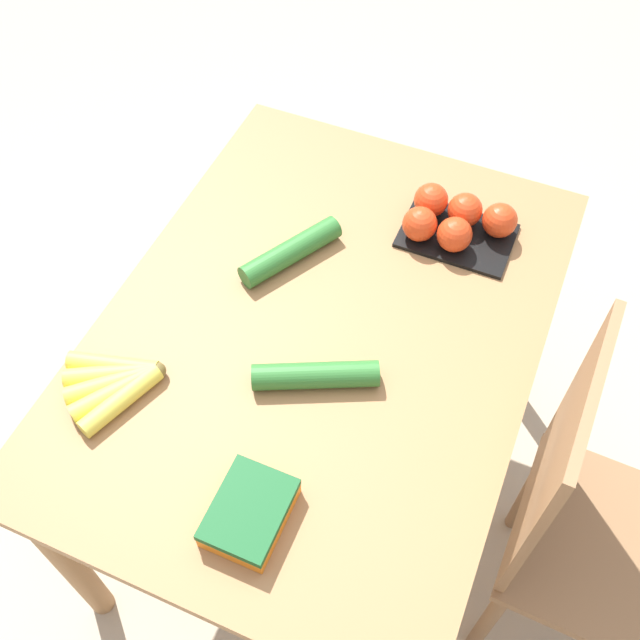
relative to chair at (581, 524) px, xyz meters
The scene contains 8 objects.
ground_plane 0.84m from the chair, 98.43° to the right, with size 12.00×12.00×0.00m, color #B7A88E.
dining_table 0.67m from the chair, 98.43° to the right, with size 1.25×0.91×0.77m.
chair is the anchor object (origin of this frame).
banana_bunch 1.02m from the chair, 78.27° to the right, with size 0.20×0.20×0.04m.
tomato_pack 0.73m from the chair, 135.02° to the right, with size 0.18×0.26×0.09m.
carrot_bag 0.74m from the chair, 60.34° to the right, with size 0.17×0.13×0.05m.
cucumber_near 0.87m from the chair, 107.54° to the right, with size 0.25×0.17×0.05m.
cucumber_far 0.66m from the chair, 86.99° to the right, with size 0.16×0.25×0.05m.
Camera 1 is at (0.85, 0.36, 2.08)m, focal length 42.00 mm.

